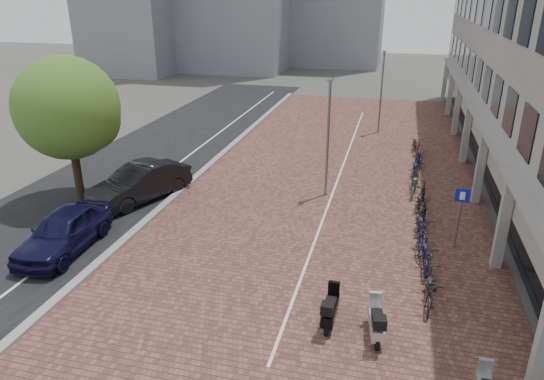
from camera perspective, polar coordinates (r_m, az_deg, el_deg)
The scene contains 15 objects.
ground at distance 16.55m, azimuth -5.28°, elevation -11.82°, with size 140.00×140.00×0.00m, color #474442.
plaza_brick at distance 26.67m, azimuth 7.39°, elevation 1.73°, with size 14.50×42.00×0.04m, color brown.
street_asphalt at distance 29.91m, azimuth -14.01°, elevation 3.50°, with size 8.00×50.00×0.03m, color black.
curb at distance 28.30m, azimuth -7.01°, elevation 3.09°, with size 0.35×42.00×0.14m, color gray.
lane_line at distance 29.04m, azimuth -10.51°, elevation 3.27°, with size 0.12×44.00×0.00m, color white.
parking_line at distance 26.64m, azimuth 7.82°, elevation 1.74°, with size 0.10×30.00×0.00m, color white.
car_navy at distance 20.20m, azimuth -22.98°, elevation -4.40°, with size 1.88×4.67×1.59m, color black.
car_dark at distance 23.86m, azimuth -15.06°, elevation 0.79°, with size 1.79×5.13×1.69m, color black.
scooter_front at distance 14.69m, azimuth 11.98°, elevation -14.49°, with size 0.52×1.66×1.14m, color #BCBDC2, non-canonical shape.
scooter_mid at distance 14.99m, azimuth 6.79°, elevation -13.33°, with size 0.51×1.63×1.12m, color black, non-canonical shape.
parking_sign at distance 19.69m, azimuth 20.98°, elevation -2.07°, with size 0.51×0.09×2.45m.
lamp_near at distance 23.08m, azimuth 6.48°, elevation 5.76°, with size 0.12×0.12×5.54m, color slate.
lamp_far at distance 34.76m, azimuth 12.52°, elevation 10.88°, with size 0.12×0.12×5.50m, color slate.
street_tree at distance 23.91m, azimuth -22.21°, elevation 8.52°, with size 4.61×4.61×6.70m.
bike_row at distance 23.62m, azimuth 16.75°, elevation -0.47°, with size 1.21×18.12×1.05m.
Camera 1 is at (4.84, -12.87, 9.21)m, focal length 32.49 mm.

